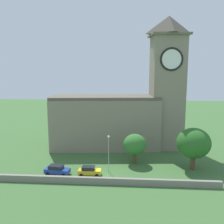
{
  "coord_description": "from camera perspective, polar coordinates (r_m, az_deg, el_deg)",
  "views": [
    {
      "loc": [
        5.43,
        -47.32,
        20.6
      ],
      "look_at": [
        1.31,
        7.18,
        11.14
      ],
      "focal_mm": 42.21,
      "sensor_mm": 36.0,
      "label": 1
    }
  ],
  "objects": [
    {
      "name": "church",
      "position": [
        66.61,
        3.56,
        1.02
      ],
      "size": [
        34.18,
        12.2,
        32.61
      ],
      "color": "gray",
      "rests_on": "ground"
    },
    {
      "name": "quay_barrier",
      "position": [
        48.26,
        -2.61,
        -14.66
      ],
      "size": [
        42.23,
        0.7,
        1.23
      ],
      "primitive_type": "cube",
      "color": "gray",
      "rests_on": "ground"
    },
    {
      "name": "tree_riverside_east",
      "position": [
        55.43,
        17.28,
        -6.48
      ],
      "size": [
        6.78,
        6.78,
        8.56
      ],
      "color": "brown",
      "rests_on": "ground"
    },
    {
      "name": "ground_plane",
      "position": [
        65.86,
        -0.63,
        -8.41
      ],
      "size": [
        200.0,
        200.0,
        0.0
      ],
      "primitive_type": "plane",
      "color": "#3D6633"
    },
    {
      "name": "streetlamp_west_mid",
      "position": [
        51.74,
        -0.75,
        -7.82
      ],
      "size": [
        0.44,
        0.44,
        7.44
      ],
      "color": "#9EA0A5",
      "rests_on": "ground"
    },
    {
      "name": "tree_riverside_west",
      "position": [
        56.88,
        4.97,
        -7.0
      ],
      "size": [
        4.91,
        4.91,
        6.42
      ],
      "color": "brown",
      "rests_on": "ground"
    },
    {
      "name": "car_blue",
      "position": [
        53.1,
        -11.83,
        -12.14
      ],
      "size": [
        5.01,
        2.79,
        1.83
      ],
      "color": "#233D9E",
      "rests_on": "ground"
    },
    {
      "name": "car_yellow",
      "position": [
        51.79,
        -4.94,
        -12.58
      ],
      "size": [
        4.39,
        2.12,
        1.78
      ],
      "color": "gold",
      "rests_on": "ground"
    }
  ]
}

